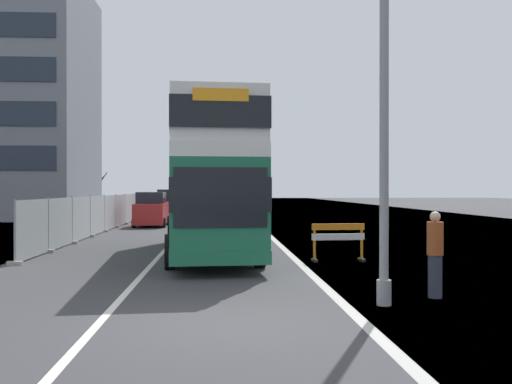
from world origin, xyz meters
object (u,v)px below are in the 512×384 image
lamppost_foreground (384,116)px  car_receding_mid (170,206)px  car_oncoming_near (151,210)px  pedestrian_at_kerb (435,254)px  roadworks_barrier (338,237)px  double_decker_bus (209,178)px

lamppost_foreground → car_receding_mid: size_ratio=2.05×
car_oncoming_near → pedestrian_at_kerb: size_ratio=2.25×
roadworks_barrier → car_oncoming_near: size_ratio=0.41×
lamppost_foreground → car_oncoming_near: (-7.39, 24.81, -2.73)m
double_decker_bus → roadworks_barrier: size_ratio=6.65×
car_receding_mid → pedestrian_at_kerb: car_receding_mid is taller
lamppost_foreground → car_oncoming_near: 26.03m
roadworks_barrier → car_oncoming_near: car_oncoming_near is taller
double_decker_bus → lamppost_foreground: bearing=-68.1°
double_decker_bus → car_oncoming_near: bearing=103.4°
double_decker_bus → car_oncoming_near: 16.39m
car_receding_mid → double_decker_bus: bearing=-82.0°
lamppost_foreground → pedestrian_at_kerb: bearing=29.0°
double_decker_bus → roadworks_barrier: (4.11, -1.98, -1.90)m
car_receding_mid → pedestrian_at_kerb: bearing=-75.4°
lamppost_foreground → pedestrian_at_kerb: size_ratio=4.35×
car_receding_mid → pedestrian_at_kerb: size_ratio=2.12×
double_decker_bus → roadworks_barrier: double_decker_bus is taller
lamppost_foreground → roadworks_barrier: size_ratio=4.67×
lamppost_foreground → roadworks_barrier: lamppost_foreground is taller
pedestrian_at_kerb → car_oncoming_near: bearing=109.8°
double_decker_bus → lamppost_foreground: (3.60, -8.95, 1.06)m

